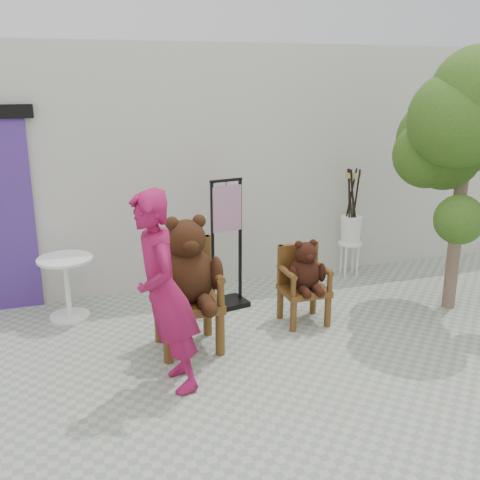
{
  "coord_description": "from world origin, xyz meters",
  "views": [
    {
      "loc": [
        -2.15,
        -4.07,
        2.61
      ],
      "look_at": [
        -0.34,
        1.32,
        0.95
      ],
      "focal_mm": 42.0,
      "sensor_mm": 36.0,
      "label": 1
    }
  ],
  "objects_px": {
    "chair_small": "(304,275)",
    "display_stand": "(227,259)",
    "tree": "(453,136)",
    "person": "(165,293)",
    "cafe_table": "(67,280)",
    "stool_bucket": "(351,229)",
    "chair_big": "(187,275)"
  },
  "relations": [
    {
      "from": "person",
      "to": "cafe_table",
      "type": "bearing_deg",
      "value": -160.99
    },
    {
      "from": "person",
      "to": "stool_bucket",
      "type": "xyz_separation_m",
      "value": [
        2.93,
        2.1,
        -0.24
      ]
    },
    {
      "from": "stool_bucket",
      "to": "chair_big",
      "type": "bearing_deg",
      "value": -151.26
    },
    {
      "from": "stool_bucket",
      "to": "display_stand",
      "type": "bearing_deg",
      "value": -164.68
    },
    {
      "from": "chair_big",
      "to": "display_stand",
      "type": "height_order",
      "value": "display_stand"
    },
    {
      "from": "chair_big",
      "to": "cafe_table",
      "type": "height_order",
      "value": "chair_big"
    },
    {
      "from": "stool_bucket",
      "to": "tree",
      "type": "xyz_separation_m",
      "value": [
        0.39,
        -1.35,
        1.35
      ]
    },
    {
      "from": "chair_small",
      "to": "display_stand",
      "type": "bearing_deg",
      "value": 133.88
    },
    {
      "from": "chair_big",
      "to": "chair_small",
      "type": "bearing_deg",
      "value": 8.72
    },
    {
      "from": "cafe_table",
      "to": "stool_bucket",
      "type": "relative_size",
      "value": 0.48
    },
    {
      "from": "chair_big",
      "to": "tree",
      "type": "relative_size",
      "value": 0.46
    },
    {
      "from": "chair_small",
      "to": "display_stand",
      "type": "relative_size",
      "value": 0.62
    },
    {
      "from": "person",
      "to": "tree",
      "type": "relative_size",
      "value": 0.6
    },
    {
      "from": "chair_big",
      "to": "tree",
      "type": "bearing_deg",
      "value": 1.24
    },
    {
      "from": "chair_big",
      "to": "tree",
      "type": "height_order",
      "value": "tree"
    },
    {
      "from": "chair_small",
      "to": "display_stand",
      "type": "distance_m",
      "value": 0.96
    },
    {
      "from": "chair_small",
      "to": "tree",
      "type": "height_order",
      "value": "tree"
    },
    {
      "from": "person",
      "to": "display_stand",
      "type": "height_order",
      "value": "person"
    },
    {
      "from": "chair_small",
      "to": "cafe_table",
      "type": "relative_size",
      "value": 1.34
    },
    {
      "from": "chair_big",
      "to": "display_stand",
      "type": "distance_m",
      "value": 1.14
    },
    {
      "from": "chair_big",
      "to": "cafe_table",
      "type": "bearing_deg",
      "value": 134.17
    },
    {
      "from": "cafe_table",
      "to": "display_stand",
      "type": "relative_size",
      "value": 0.47
    },
    {
      "from": "chair_small",
      "to": "display_stand",
      "type": "xyz_separation_m",
      "value": [
        -0.66,
        0.69,
        0.04
      ]
    },
    {
      "from": "cafe_table",
      "to": "tree",
      "type": "bearing_deg",
      "value": -14.72
    },
    {
      "from": "chair_small",
      "to": "cafe_table",
      "type": "bearing_deg",
      "value": 159.14
    },
    {
      "from": "person",
      "to": "tree",
      "type": "bearing_deg",
      "value": 99.06
    },
    {
      "from": "chair_small",
      "to": "stool_bucket",
      "type": "relative_size",
      "value": 0.65
    },
    {
      "from": "chair_small",
      "to": "tree",
      "type": "relative_size",
      "value": 0.32
    },
    {
      "from": "person",
      "to": "cafe_table",
      "type": "xyz_separation_m",
      "value": [
        -0.76,
        1.82,
        -0.44
      ]
    },
    {
      "from": "display_stand",
      "to": "tree",
      "type": "relative_size",
      "value": 0.52
    },
    {
      "from": "cafe_table",
      "to": "stool_bucket",
      "type": "distance_m",
      "value": 3.71
    },
    {
      "from": "display_stand",
      "to": "person",
      "type": "bearing_deg",
      "value": -134.39
    }
  ]
}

